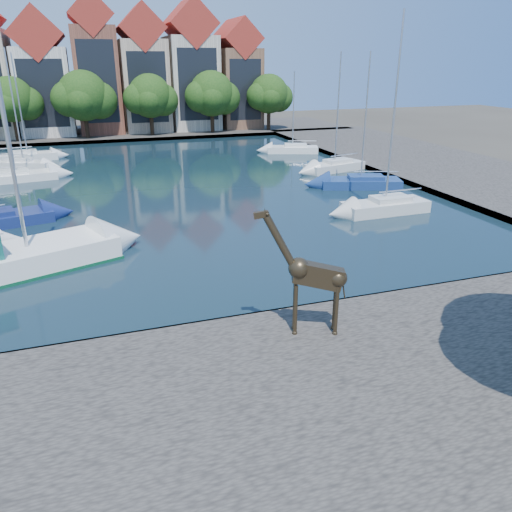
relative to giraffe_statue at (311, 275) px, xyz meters
The scene contains 23 objects.
ground 3.39m from the giraffe_statue, 103.94° to the left, with size 160.00×160.00×0.00m, color #38332B.
water_basin 26.13m from the giraffe_statue, 91.09° to the left, with size 38.00×50.00×0.08m, color black.
near_quay 5.60m from the giraffe_statue, 95.63° to the right, with size 50.00×14.00×0.50m, color #4D4842.
far_quay 58.04m from the giraffe_statue, 90.49° to the left, with size 60.00×16.00×0.50m, color #4D4842.
right_quay 35.81m from the giraffe_statue, 46.68° to the left, with size 14.00×52.00×0.50m, color #4D4842.
townhouse_west_inner 59.19m from the giraffe_statue, 100.74° to the left, with size 6.43×9.18×15.15m.
townhouse_center 58.43m from the giraffe_statue, 94.43° to the left, with size 5.44×9.18×16.93m.
townhouse_east_inner 58.21m from the giraffe_statue, 88.51° to the left, with size 5.94×9.18×15.79m.
townhouse_east_mid 58.78m from the giraffe_statue, 82.14° to the left, with size 6.43×9.18×16.65m.
townhouse_east_end 59.93m from the giraffe_statue, 75.95° to the left, with size 5.44×9.18×14.43m.
far_tree_west 54.47m from the giraffe_statue, 105.34° to the left, with size 6.76×5.20×7.36m.
far_tree_mid_west 52.93m from the giraffe_statue, 96.94° to the left, with size 7.80×6.00×8.00m.
far_tree_mid_east 52.56m from the giraffe_statue, 88.25° to the left, with size 7.02×5.40×7.52m.
far_tree_east 53.42m from the giraffe_statue, 79.62° to the left, with size 7.54×5.80×7.84m.
far_tree_far_east 55.41m from the giraffe_statue, 71.46° to the left, with size 6.76×5.20×7.36m.
giraffe_statue is the anchor object (origin of this frame).
sailboat_left_c 33.87m from the giraffe_statue, 111.99° to the left, with size 6.60×3.13×10.57m.
sailboat_left_d 38.49m from the giraffe_statue, 108.97° to the left, with size 5.09×3.37×10.48m.
sailboat_left_e 42.68m from the giraffe_statue, 107.04° to the left, with size 5.70×2.83×10.14m.
sailboat_right_a 17.70m from the giraffe_statue, 49.13° to the left, with size 5.83×2.15×12.24m.
sailboat_right_b 24.33m from the giraffe_statue, 56.02° to the left, with size 6.58×4.04×10.09m.
sailboat_right_c 30.28m from the giraffe_statue, 61.30° to the left, with size 6.02×3.30×10.15m.
sailboat_right_d 39.39m from the giraffe_statue, 68.36° to the left, with size 5.76×3.59×8.39m.
Camera 1 is at (-6.28, -16.21, 9.55)m, focal length 35.00 mm.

